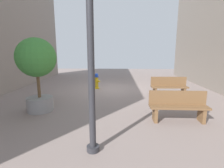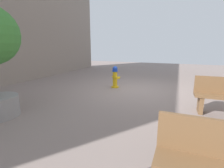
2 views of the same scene
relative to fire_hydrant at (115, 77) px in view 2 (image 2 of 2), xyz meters
name	(u,v)px [view 2 (image 2 of 2)]	position (x,y,z in m)	size (l,w,h in m)	color
ground_plane	(137,90)	(-0.96, 0.07, -0.46)	(23.40, 23.40, 0.00)	gray
fire_hydrant	(115,77)	(0.00, 0.00, 0.00)	(0.37, 0.37, 0.91)	gold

